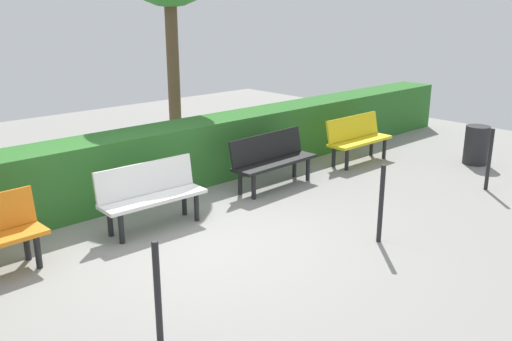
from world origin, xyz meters
TOP-DOWN VIEW (x-y plane):
  - ground_plane at (0.00, 0.00)m, footprint 18.39×18.39m
  - bench_yellow at (-4.37, -0.84)m, footprint 1.46×0.47m
  - bench_black at (-2.18, -0.89)m, footprint 1.61×0.53m
  - bench_white at (0.19, -0.77)m, footprint 1.45×0.50m
  - hedge_row at (-1.01, -1.94)m, footprint 14.39×0.77m
  - railing_post_near at (-4.57, 1.59)m, footprint 0.06×0.06m
  - railing_post_mid at (-1.62, 1.59)m, footprint 0.06×0.06m
  - railing_post_far at (1.63, 1.59)m, footprint 0.06×0.06m
  - trash_bin at (-5.88, 0.76)m, footprint 0.43×0.43m

SIDE VIEW (x-z plane):
  - ground_plane at x=0.00m, z-range 0.00..0.00m
  - trash_bin at x=-5.88m, z-range 0.00..0.72m
  - bench_white at x=0.19m, z-range 0.05..0.91m
  - bench_yellow at x=-4.37m, z-range 0.05..0.91m
  - bench_black at x=-2.18m, z-range 0.05..0.91m
  - railing_post_near at x=-4.57m, z-range 0.00..1.00m
  - railing_post_mid at x=-1.62m, z-range 0.00..1.00m
  - railing_post_far at x=1.63m, z-range 0.00..1.00m
  - hedge_row at x=-1.01m, z-range 0.00..1.02m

